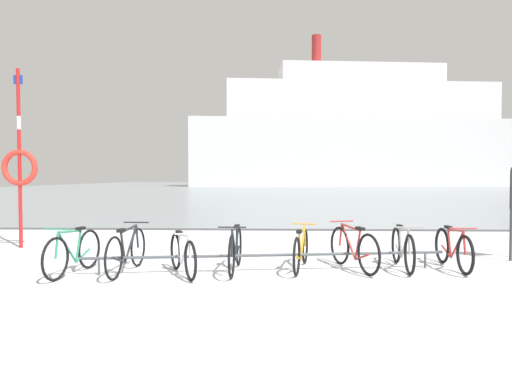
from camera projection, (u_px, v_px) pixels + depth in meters
The scene contains 12 objects.
ground at pixel (268, 189), 57.59m from camera, with size 80.00×132.00×0.08m.
bike_rack at pixel (268, 256), 7.72m from camera, with size 6.22×0.92×0.31m.
bicycle_0 at pixel (73, 252), 7.49m from camera, with size 0.46×1.66×0.81m.
bicycle_1 at pixel (127, 251), 7.61m from camera, with size 0.46×1.79×0.82m.
bicycle_2 at pixel (183, 254), 7.45m from camera, with size 0.76×1.45×0.75m.
bicycle_3 at pixel (235, 250), 7.70m from camera, with size 0.46×1.75×0.83m.
bicycle_4 at pixel (301, 250), 7.89m from camera, with size 0.51×1.71×0.76m.
bicycle_5 at pixel (353, 249), 7.87m from camera, with size 0.66×1.64×0.82m.
bicycle_6 at pixel (403, 248), 7.95m from camera, with size 0.46×1.73×0.80m.
bicycle_7 at pixel (453, 249), 7.94m from camera, with size 0.46×1.70×0.78m.
rescue_post at pixel (20, 164), 10.23m from camera, with size 0.84×0.13×4.06m.
ferry_ship at pixel (366, 136), 74.63m from camera, with size 59.29×14.66×24.61m.
Camera 1 is at (0.51, -3.69, 1.64)m, focal length 31.62 mm.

